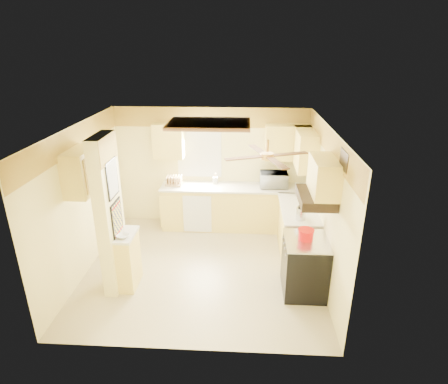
# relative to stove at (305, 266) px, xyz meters

# --- Properties ---
(floor) EXTENTS (4.00, 4.00, 0.00)m
(floor) POSITION_rel_stove_xyz_m (-1.67, 0.55, -0.46)
(floor) COLOR tan
(floor) RESTS_ON ground
(ceiling) EXTENTS (4.00, 4.00, 0.00)m
(ceiling) POSITION_rel_stove_xyz_m (-1.67, 0.55, 2.04)
(ceiling) COLOR white
(ceiling) RESTS_ON wall_back
(wall_back) EXTENTS (4.00, 0.00, 4.00)m
(wall_back) POSITION_rel_stove_xyz_m (-1.67, 2.45, 0.79)
(wall_back) COLOR #FFEF9B
(wall_back) RESTS_ON floor
(wall_front) EXTENTS (4.00, 0.00, 4.00)m
(wall_front) POSITION_rel_stove_xyz_m (-1.67, -1.35, 0.79)
(wall_front) COLOR #FFEF9B
(wall_front) RESTS_ON floor
(wall_left) EXTENTS (0.00, 3.80, 3.80)m
(wall_left) POSITION_rel_stove_xyz_m (-3.67, 0.55, 0.79)
(wall_left) COLOR #FFEF9B
(wall_left) RESTS_ON floor
(wall_right) EXTENTS (0.00, 3.80, 3.80)m
(wall_right) POSITION_rel_stove_xyz_m (0.33, 0.55, 0.79)
(wall_right) COLOR #FFEF9B
(wall_right) RESTS_ON floor
(wallpaper_border) EXTENTS (4.00, 0.02, 0.40)m
(wallpaper_border) POSITION_rel_stove_xyz_m (-1.67, 2.43, 1.84)
(wallpaper_border) COLOR #FDDA4A
(wallpaper_border) RESTS_ON wall_back
(partition_column) EXTENTS (0.20, 0.70, 2.50)m
(partition_column) POSITION_rel_stove_xyz_m (-3.02, 0.00, 0.79)
(partition_column) COLOR #FFEF9B
(partition_column) RESTS_ON floor
(partition_ledge) EXTENTS (0.25, 0.55, 0.90)m
(partition_ledge) POSITION_rel_stove_xyz_m (-2.80, 0.00, -0.01)
(partition_ledge) COLOR #EBD669
(partition_ledge) RESTS_ON floor
(ledge_top) EXTENTS (0.28, 0.58, 0.04)m
(ledge_top) POSITION_rel_stove_xyz_m (-2.80, 0.00, 0.46)
(ledge_top) COLOR silver
(ledge_top) RESTS_ON partition_ledge
(lower_cabinets_back) EXTENTS (3.00, 0.60, 0.90)m
(lower_cabinets_back) POSITION_rel_stove_xyz_m (-1.17, 2.15, -0.01)
(lower_cabinets_back) COLOR #EBD669
(lower_cabinets_back) RESTS_ON floor
(lower_cabinets_right) EXTENTS (0.60, 1.40, 0.90)m
(lower_cabinets_right) POSITION_rel_stove_xyz_m (0.03, 1.15, -0.01)
(lower_cabinets_right) COLOR #EBD669
(lower_cabinets_right) RESTS_ON floor
(countertop_back) EXTENTS (3.04, 0.64, 0.04)m
(countertop_back) POSITION_rel_stove_xyz_m (-1.17, 2.14, 0.46)
(countertop_back) COLOR silver
(countertop_back) RESTS_ON lower_cabinets_back
(countertop_right) EXTENTS (0.64, 1.44, 0.04)m
(countertop_right) POSITION_rel_stove_xyz_m (0.02, 1.15, 0.46)
(countertop_right) COLOR silver
(countertop_right) RESTS_ON lower_cabinets_right
(dishwasher_panel) EXTENTS (0.58, 0.02, 0.80)m
(dishwasher_panel) POSITION_rel_stove_xyz_m (-1.92, 1.84, -0.03)
(dishwasher_panel) COLOR white
(dishwasher_panel) RESTS_ON lower_cabinets_back
(window) EXTENTS (0.92, 0.02, 1.02)m
(window) POSITION_rel_stove_xyz_m (-1.92, 2.44, 1.09)
(window) COLOR white
(window) RESTS_ON wall_back
(upper_cab_back_left) EXTENTS (0.60, 0.35, 0.70)m
(upper_cab_back_left) POSITION_rel_stove_xyz_m (-2.52, 2.27, 1.39)
(upper_cab_back_left) COLOR #EBD669
(upper_cab_back_left) RESTS_ON wall_back
(upper_cab_back_right) EXTENTS (0.90, 0.35, 0.70)m
(upper_cab_back_right) POSITION_rel_stove_xyz_m (-0.12, 2.27, 1.39)
(upper_cab_back_right) COLOR #EBD669
(upper_cab_back_right) RESTS_ON wall_back
(upper_cab_right) EXTENTS (0.35, 1.00, 0.70)m
(upper_cab_right) POSITION_rel_stove_xyz_m (0.16, 1.80, 1.39)
(upper_cab_right) COLOR #EBD669
(upper_cab_right) RESTS_ON wall_right
(upper_cab_left_wall) EXTENTS (0.35, 0.75, 0.70)m
(upper_cab_left_wall) POSITION_rel_stove_xyz_m (-3.49, 0.30, 1.39)
(upper_cab_left_wall) COLOR #EBD669
(upper_cab_left_wall) RESTS_ON wall_left
(upper_cab_over_stove) EXTENTS (0.35, 0.76, 0.52)m
(upper_cab_over_stove) POSITION_rel_stove_xyz_m (0.16, 0.00, 1.49)
(upper_cab_over_stove) COLOR #EBD669
(upper_cab_over_stove) RESTS_ON wall_right
(stove) EXTENTS (0.68, 0.77, 0.92)m
(stove) POSITION_rel_stove_xyz_m (0.00, 0.00, 0.00)
(stove) COLOR black
(stove) RESTS_ON floor
(range_hood) EXTENTS (0.50, 0.76, 0.14)m
(range_hood) POSITION_rel_stove_xyz_m (0.07, 0.00, 1.16)
(range_hood) COLOR black
(range_hood) RESTS_ON upper_cab_over_stove
(poster_menu) EXTENTS (0.02, 0.42, 0.57)m
(poster_menu) POSITION_rel_stove_xyz_m (-2.91, 0.00, 1.39)
(poster_menu) COLOR black
(poster_menu) RESTS_ON partition_column
(poster_nashville) EXTENTS (0.02, 0.42, 0.57)m
(poster_nashville) POSITION_rel_stove_xyz_m (-2.91, 0.00, 0.74)
(poster_nashville) COLOR black
(poster_nashville) RESTS_ON partition_column
(ceiling_light_panel) EXTENTS (1.35, 0.95, 0.06)m
(ceiling_light_panel) POSITION_rel_stove_xyz_m (-1.57, 1.05, 2.00)
(ceiling_light_panel) COLOR brown
(ceiling_light_panel) RESTS_ON ceiling
(ceiling_fan) EXTENTS (1.15, 1.15, 0.26)m
(ceiling_fan) POSITION_rel_stove_xyz_m (-0.67, -0.15, 1.83)
(ceiling_fan) COLOR gold
(ceiling_fan) RESTS_ON ceiling
(vent_grate) EXTENTS (0.02, 0.40, 0.25)m
(vent_grate) POSITION_rel_stove_xyz_m (0.31, -0.35, 1.84)
(vent_grate) COLOR black
(vent_grate) RESTS_ON wall_right
(microwave) EXTENTS (0.56, 0.39, 0.31)m
(microwave) POSITION_rel_stove_xyz_m (-0.37, 2.17, 0.63)
(microwave) COLOR white
(microwave) RESTS_ON countertop_back
(bowl) EXTENTS (0.24, 0.24, 0.05)m
(bowl) POSITION_rel_stove_xyz_m (-2.80, -0.12, 0.50)
(bowl) COLOR white
(bowl) RESTS_ON ledge_top
(dutch_oven) EXTENTS (0.25, 0.25, 0.16)m
(dutch_oven) POSITION_rel_stove_xyz_m (-0.02, 0.04, 0.54)
(dutch_oven) COLOR red
(dutch_oven) RESTS_ON stove
(kettle) EXTENTS (0.16, 0.16, 0.25)m
(kettle) POSITION_rel_stove_xyz_m (-0.01, 0.66, 0.59)
(kettle) COLOR silver
(kettle) RESTS_ON countertop_right
(dish_rack) EXTENTS (0.36, 0.28, 0.19)m
(dish_rack) POSITION_rel_stove_xyz_m (-2.43, 2.16, 0.55)
(dish_rack) COLOR tan
(dish_rack) RESTS_ON countertop_back
(utensil_crock) EXTENTS (0.11, 0.11, 0.22)m
(utensil_crock) POSITION_rel_stove_xyz_m (-1.58, 2.29, 0.55)
(utensil_crock) COLOR white
(utensil_crock) RESTS_ON countertop_back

